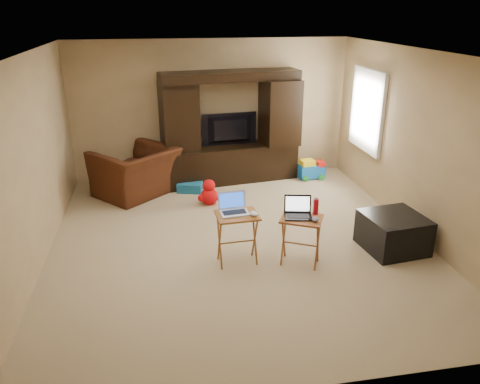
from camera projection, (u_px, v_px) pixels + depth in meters
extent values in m
plane|color=beige|center=(237.00, 240.00, 6.46)|extent=(5.50, 5.50, 0.00)
plane|color=silver|center=(237.00, 53.00, 5.53)|extent=(5.50, 5.50, 0.00)
plane|color=tan|center=(211.00, 110.00, 8.51)|extent=(5.00, 0.00, 5.00)
plane|color=tan|center=(301.00, 260.00, 3.48)|extent=(5.00, 0.00, 5.00)
plane|color=tan|center=(31.00, 165.00, 5.58)|extent=(0.00, 5.50, 5.50)
plane|color=tan|center=(417.00, 144.00, 6.40)|extent=(0.00, 5.50, 5.50)
plane|color=white|center=(368.00, 110.00, 7.76)|extent=(0.00, 1.20, 1.20)
cube|color=white|center=(367.00, 110.00, 7.76)|extent=(0.06, 1.14, 1.34)
cube|color=black|center=(231.00, 128.00, 8.35)|extent=(2.48, 0.93, 1.98)
imported|color=black|center=(231.00, 130.00, 8.35)|extent=(1.01, 0.23, 0.58)
imported|color=#431F0E|center=(136.00, 172.00, 7.90)|extent=(1.63, 1.62, 0.80)
cube|color=black|center=(393.00, 233.00, 6.16)|extent=(0.82, 0.82, 0.47)
cube|color=#9F5926|center=(237.00, 239.00, 5.79)|extent=(0.53, 0.44, 0.66)
cube|color=#A35627|center=(300.00, 241.00, 5.77)|extent=(0.61, 0.57, 0.63)
cube|color=silver|center=(234.00, 205.00, 5.64)|extent=(0.37, 0.31, 0.24)
cube|color=black|center=(298.00, 208.00, 5.62)|extent=(0.38, 0.33, 0.24)
ellipsoid|color=silver|center=(254.00, 214.00, 5.62)|extent=(0.11, 0.15, 0.05)
ellipsoid|color=#444348|center=(315.00, 219.00, 5.55)|extent=(0.11, 0.15, 0.05)
cylinder|color=#B40B1A|center=(316.00, 207.00, 5.72)|extent=(0.06, 0.06, 0.19)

